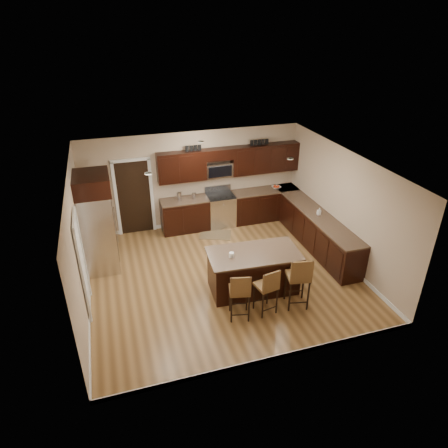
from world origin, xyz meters
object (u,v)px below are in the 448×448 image
object	(u,v)px
stool_right	(299,277)
refrigerator	(98,222)
stool_left	(240,291)
stool_mid	(268,286)
range	(220,210)
island	(253,272)

from	to	relation	value
stool_right	refrigerator	world-z (taller)	refrigerator
stool_left	stool_mid	xyz separation A→B (m)	(0.58, 0.00, -0.01)
range	stool_mid	size ratio (longest dim) A/B	1.07
range	stool_right	xyz separation A→B (m)	(0.45, -3.98, 0.27)
island	stool_right	size ratio (longest dim) A/B	1.69
range	refrigerator	bearing A→B (deg)	-159.42
stool_left	refrigerator	distance (m)	3.74
stool_left	island	bearing A→B (deg)	67.54
stool_right	refrigerator	distance (m)	4.67
range	island	xyz separation A→B (m)	(-0.20, -3.13, -0.04)
range	stool_mid	distance (m)	3.98
stool_right	refrigerator	size ratio (longest dim) A/B	0.50
island	refrigerator	xyz separation A→B (m)	(-3.10, 1.89, 0.77)
stool_left	stool_mid	bearing A→B (deg)	13.22
range	refrigerator	size ratio (longest dim) A/B	0.47
island	stool_mid	world-z (taller)	stool_mid
range	refrigerator	xyz separation A→B (m)	(-3.30, -1.24, 0.73)
island	range	bearing A→B (deg)	90.02
stool_mid	island	bearing A→B (deg)	77.89
stool_mid	stool_left	bearing A→B (deg)	169.36
stool_mid	refrigerator	xyz separation A→B (m)	(-3.08, 2.73, 0.55)
island	refrigerator	world-z (taller)	refrigerator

